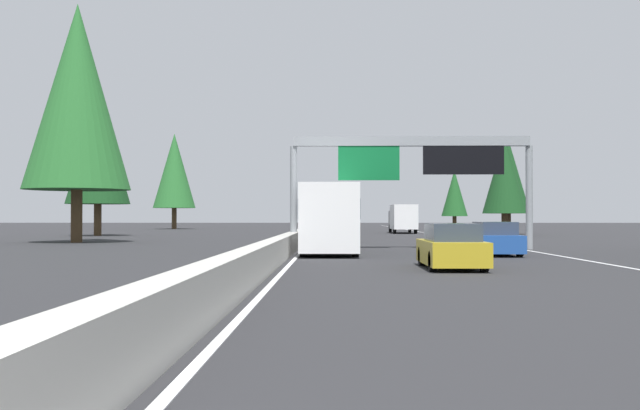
# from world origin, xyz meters

# --- Properties ---
(ground_plane) EXTENTS (320.00, 320.00, 0.00)m
(ground_plane) POSITION_xyz_m (60.00, 0.00, 0.00)
(ground_plane) COLOR #262628
(median_barrier) EXTENTS (180.00, 0.56, 0.90)m
(median_barrier) POSITION_xyz_m (80.00, 0.30, 0.45)
(median_barrier) COLOR #ADAAA3
(median_barrier) RESTS_ON ground
(shoulder_stripe_right) EXTENTS (160.00, 0.16, 0.01)m
(shoulder_stripe_right) POSITION_xyz_m (70.00, -11.52, 0.01)
(shoulder_stripe_right) COLOR silver
(shoulder_stripe_right) RESTS_ON ground
(shoulder_stripe_median) EXTENTS (160.00, 0.16, 0.01)m
(shoulder_stripe_median) POSITION_xyz_m (70.00, -0.25, 0.01)
(shoulder_stripe_median) COLOR silver
(shoulder_stripe_median) RESTS_ON ground
(sign_gantry_overhead) EXTENTS (0.50, 12.68, 5.90)m
(sign_gantry_overhead) POSITION_xyz_m (36.16, -6.04, 4.70)
(sign_gantry_overhead) COLOR gray
(sign_gantry_overhead) RESTS_ON ground
(sedan_far_left) EXTENTS (4.40, 1.80, 1.47)m
(sedan_far_left) POSITION_xyz_m (21.43, -5.65, 0.68)
(sedan_far_left) COLOR #AD931E
(sedan_far_left) RESTS_ON ground
(bus_distant_a) EXTENTS (11.50, 2.55, 3.10)m
(bus_distant_a) POSITION_xyz_m (32.80, -1.62, 1.72)
(bus_distant_a) COLOR white
(bus_distant_a) RESTS_ON ground
(pickup_mid_center) EXTENTS (5.60, 2.00, 1.86)m
(pickup_mid_center) POSITION_xyz_m (48.48, -1.98, 0.91)
(pickup_mid_center) COLOR white
(pickup_mid_center) RESTS_ON ground
(box_truck_far_center) EXTENTS (8.50, 2.40, 2.95)m
(box_truck_far_center) POSITION_xyz_m (75.41, -9.03, 1.61)
(box_truck_far_center) COLOR white
(box_truck_far_center) RESTS_ON ground
(sedan_distant_b) EXTENTS (4.40, 1.80, 1.47)m
(sedan_distant_b) POSITION_xyz_m (109.76, -1.66, 0.68)
(sedan_distant_b) COLOR white
(sedan_distant_b) RESTS_ON ground
(minivan_near_right) EXTENTS (5.00, 1.95, 1.69)m
(minivan_near_right) POSITION_xyz_m (129.78, -1.79, 0.95)
(minivan_near_right) COLOR #AD931E
(minivan_near_right) RESTS_ON ground
(sedan_mid_right) EXTENTS (4.40, 1.80, 1.47)m
(sedan_mid_right) POSITION_xyz_m (30.03, -8.86, 0.68)
(sedan_mid_right) COLOR #1E4793
(sedan_mid_right) RESTS_ON ground
(sedan_mid_left) EXTENTS (4.40, 1.80, 1.47)m
(sedan_mid_left) POSITION_xyz_m (75.44, -1.80, 0.68)
(sedan_mid_left) COLOR black
(sedan_mid_left) RESTS_ON ground
(conifer_right_mid) EXTENTS (4.04, 4.04, 9.18)m
(conifer_right_mid) POSITION_xyz_m (65.86, -17.49, 5.57)
(conifer_right_mid) COLOR #4C3823
(conifer_right_mid) RESTS_ON ground
(conifer_right_far) EXTENTS (4.24, 4.24, 9.64)m
(conifer_right_far) POSITION_xyz_m (70.79, -18.93, 5.85)
(conifer_right_far) COLOR #4C3823
(conifer_right_far) RESTS_ON ground
(conifer_right_distant) EXTENTS (3.63, 3.63, 8.24)m
(conifer_right_distant) POSITION_xyz_m (101.14, -18.59, 5.00)
(conifer_right_distant) COLOR #4C3823
(conifer_right_distant) RESTS_ON ground
(conifer_left_near) EXTENTS (7.00, 7.00, 15.91)m
(conifer_left_near) POSITION_xyz_m (46.25, 15.23, 9.68)
(conifer_left_near) COLOR #4C3823
(conifer_left_near) RESTS_ON ground
(conifer_left_mid) EXTENTS (5.74, 5.74, 13.04)m
(conifer_left_mid) POSITION_xyz_m (64.08, 19.49, 7.93)
(conifer_left_mid) COLOR #4C3823
(conifer_left_mid) RESTS_ON ground
(conifer_left_far) EXTENTS (5.96, 5.96, 13.55)m
(conifer_left_far) POSITION_xyz_m (102.47, 20.77, 8.24)
(conifer_left_far) COLOR #4C3823
(conifer_left_far) RESTS_ON ground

